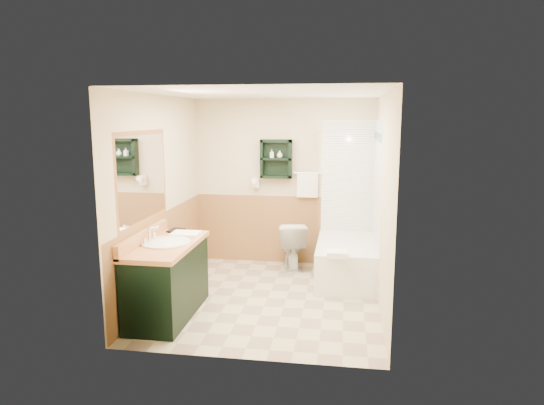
# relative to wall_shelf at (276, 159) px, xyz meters

# --- Properties ---
(floor) EXTENTS (3.00, 3.00, 0.00)m
(floor) POSITION_rel_wall_shelf_xyz_m (0.10, -1.41, -1.55)
(floor) COLOR #BFB18B
(floor) RESTS_ON ground
(back_wall) EXTENTS (2.60, 0.04, 2.40)m
(back_wall) POSITION_rel_wall_shelf_xyz_m (0.10, 0.11, -0.35)
(back_wall) COLOR beige
(back_wall) RESTS_ON ground
(left_wall) EXTENTS (0.04, 3.00, 2.40)m
(left_wall) POSITION_rel_wall_shelf_xyz_m (-1.22, -1.41, -0.35)
(left_wall) COLOR beige
(left_wall) RESTS_ON ground
(right_wall) EXTENTS (0.04, 3.00, 2.40)m
(right_wall) POSITION_rel_wall_shelf_xyz_m (1.42, -1.41, -0.35)
(right_wall) COLOR beige
(right_wall) RESTS_ON ground
(ceiling) EXTENTS (2.60, 3.00, 0.04)m
(ceiling) POSITION_rel_wall_shelf_xyz_m (0.10, -1.41, 0.87)
(ceiling) COLOR white
(ceiling) RESTS_ON back_wall
(wainscot_left) EXTENTS (2.98, 2.98, 1.00)m
(wainscot_left) POSITION_rel_wall_shelf_xyz_m (-1.19, -1.41, -1.05)
(wainscot_left) COLOR #A66F43
(wainscot_left) RESTS_ON left_wall
(wainscot_back) EXTENTS (2.58, 2.58, 1.00)m
(wainscot_back) POSITION_rel_wall_shelf_xyz_m (0.10, 0.08, -1.05)
(wainscot_back) COLOR #A66F43
(wainscot_back) RESTS_ON back_wall
(mirror_frame) EXTENTS (1.30, 1.30, 1.00)m
(mirror_frame) POSITION_rel_wall_shelf_xyz_m (-1.17, -1.96, -0.05)
(mirror_frame) COLOR #9B6032
(mirror_frame) RESTS_ON left_wall
(mirror_glass) EXTENTS (1.20, 1.20, 0.90)m
(mirror_glass) POSITION_rel_wall_shelf_xyz_m (-1.17, -1.96, -0.05)
(mirror_glass) COLOR white
(mirror_glass) RESTS_ON left_wall
(tile_right) EXTENTS (1.50, 1.50, 2.10)m
(tile_right) POSITION_rel_wall_shelf_xyz_m (1.38, -0.66, -0.50)
(tile_right) COLOR white
(tile_right) RESTS_ON right_wall
(tile_back) EXTENTS (0.95, 0.95, 2.10)m
(tile_back) POSITION_rel_wall_shelf_xyz_m (1.13, 0.07, -0.50)
(tile_back) COLOR white
(tile_back) RESTS_ON back_wall
(tile_accent) EXTENTS (1.50, 1.50, 0.10)m
(tile_accent) POSITION_rel_wall_shelf_xyz_m (1.37, -0.66, 0.35)
(tile_accent) COLOR #144837
(tile_accent) RESTS_ON right_wall
(wall_shelf) EXTENTS (0.45, 0.15, 0.55)m
(wall_shelf) POSITION_rel_wall_shelf_xyz_m (0.00, 0.00, 0.00)
(wall_shelf) COLOR black
(wall_shelf) RESTS_ON back_wall
(hair_dryer) EXTENTS (0.10, 0.24, 0.18)m
(hair_dryer) POSITION_rel_wall_shelf_xyz_m (-0.30, 0.02, -0.35)
(hair_dryer) COLOR white
(hair_dryer) RESTS_ON back_wall
(towel_bar) EXTENTS (0.40, 0.06, 0.40)m
(towel_bar) POSITION_rel_wall_shelf_xyz_m (0.45, 0.04, -0.20)
(towel_bar) COLOR white
(towel_bar) RESTS_ON back_wall
(curtain_rod) EXTENTS (0.03, 1.60, 0.03)m
(curtain_rod) POSITION_rel_wall_shelf_xyz_m (0.63, -0.66, 0.45)
(curtain_rod) COLOR silver
(curtain_rod) RESTS_ON back_wall
(shower_curtain) EXTENTS (1.05, 1.05, 1.70)m
(shower_curtain) POSITION_rel_wall_shelf_xyz_m (0.63, -0.48, -0.40)
(shower_curtain) COLOR beige
(shower_curtain) RESTS_ON curtain_rod
(vanity) EXTENTS (0.59, 1.28, 0.81)m
(vanity) POSITION_rel_wall_shelf_xyz_m (-0.89, -2.06, -1.14)
(vanity) COLOR black
(vanity) RESTS_ON ground
(bathtub) EXTENTS (0.77, 1.50, 0.51)m
(bathtub) POSITION_rel_wall_shelf_xyz_m (1.03, -0.54, -1.29)
(bathtub) COLOR white
(bathtub) RESTS_ON ground
(toilet) EXTENTS (0.51, 0.75, 0.68)m
(toilet) POSITION_rel_wall_shelf_xyz_m (0.25, -0.20, -1.21)
(toilet) COLOR white
(toilet) RESTS_ON ground
(counter_towel) EXTENTS (0.31, 0.24, 0.04)m
(counter_towel) POSITION_rel_wall_shelf_xyz_m (-0.79, -1.71, -0.72)
(counter_towel) COLOR white
(counter_towel) RESTS_ON vanity
(vanity_book) EXTENTS (0.16, 0.04, 0.21)m
(vanity_book) POSITION_rel_wall_shelf_xyz_m (-1.06, -1.50, -0.63)
(vanity_book) COLOR black
(vanity_book) RESTS_ON vanity
(tub_towel) EXTENTS (0.23, 0.19, 0.07)m
(tub_towel) POSITION_rel_wall_shelf_xyz_m (0.91, -1.29, -1.00)
(tub_towel) COLOR white
(tub_towel) RESTS_ON bathtub
(soap_bottle_a) EXTENTS (0.08, 0.13, 0.06)m
(soap_bottle_a) POSITION_rel_wall_shelf_xyz_m (-0.06, -0.01, 0.04)
(soap_bottle_a) COLOR white
(soap_bottle_a) RESTS_ON wall_shelf
(soap_bottle_b) EXTENTS (0.09, 0.11, 0.08)m
(soap_bottle_b) POSITION_rel_wall_shelf_xyz_m (0.05, -0.01, 0.06)
(soap_bottle_b) COLOR white
(soap_bottle_b) RESTS_ON wall_shelf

